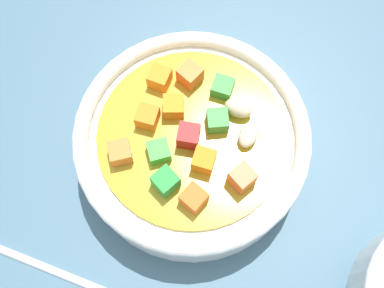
% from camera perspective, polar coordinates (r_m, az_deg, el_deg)
% --- Properties ---
extents(ground_plane, '(1.40, 1.40, 0.02)m').
position_cam_1_polar(ground_plane, '(0.45, 0.00, -1.63)').
color(ground_plane, '#42667A').
extents(soup_bowl_main, '(0.20, 0.20, 0.07)m').
position_cam_1_polar(soup_bowl_main, '(0.41, 0.00, 0.15)').
color(soup_bowl_main, white).
rests_on(soup_bowl_main, ground_plane).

